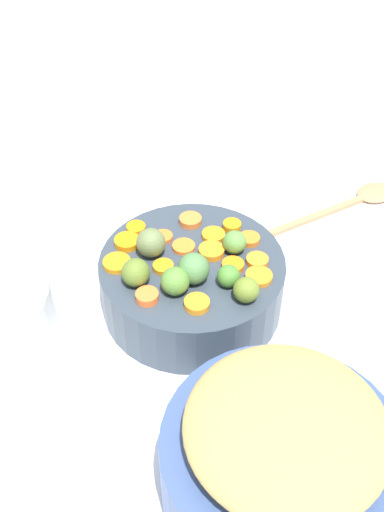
% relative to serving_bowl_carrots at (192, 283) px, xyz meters
% --- Properties ---
extents(tabletop, '(2.40, 2.40, 0.02)m').
position_rel_serving_bowl_carrots_xyz_m(tabletop, '(-0.04, 0.04, -0.05)').
color(tabletop, white).
rests_on(tabletop, ground).
extents(serving_bowl_carrots, '(0.26, 0.26, 0.09)m').
position_rel_serving_bowl_carrots_xyz_m(serving_bowl_carrots, '(0.00, 0.00, 0.00)').
color(serving_bowl_carrots, '#313B46').
rests_on(serving_bowl_carrots, tabletop).
extents(metal_pot, '(0.26, 0.26, 0.10)m').
position_rel_serving_bowl_carrots_xyz_m(metal_pot, '(0.08, -0.29, 0.01)').
color(metal_pot, '#344A7C').
rests_on(metal_pot, tabletop).
extents(stuffing_mound, '(0.21, 0.21, 0.05)m').
position_rel_serving_bowl_carrots_xyz_m(stuffing_mound, '(0.08, -0.29, 0.09)').
color(stuffing_mound, tan).
rests_on(stuffing_mound, metal_pot).
extents(carrot_slice_0, '(0.03, 0.03, 0.01)m').
position_rel_serving_bowl_carrots_xyz_m(carrot_slice_0, '(-0.04, 0.05, 0.05)').
color(carrot_slice_0, orange).
rests_on(carrot_slice_0, serving_bowl_carrots).
extents(carrot_slice_1, '(0.04, 0.04, 0.01)m').
position_rel_serving_bowl_carrots_xyz_m(carrot_slice_1, '(0.06, -0.01, 0.05)').
color(carrot_slice_1, orange).
rests_on(carrot_slice_1, serving_bowl_carrots).
extents(carrot_slice_2, '(0.04, 0.04, 0.01)m').
position_rel_serving_bowl_carrots_xyz_m(carrot_slice_2, '(-0.04, -0.01, 0.05)').
color(carrot_slice_2, orange).
rests_on(carrot_slice_2, serving_bowl_carrots).
extents(carrot_slice_3, '(0.04, 0.04, 0.01)m').
position_rel_serving_bowl_carrots_xyz_m(carrot_slice_3, '(-0.08, 0.07, 0.05)').
color(carrot_slice_3, orange).
rests_on(carrot_slice_3, serving_bowl_carrots).
extents(carrot_slice_4, '(0.03, 0.03, 0.01)m').
position_rel_serving_bowl_carrots_xyz_m(carrot_slice_4, '(0.00, -0.08, 0.05)').
color(carrot_slice_4, orange).
rests_on(carrot_slice_4, serving_bowl_carrots).
extents(carrot_slice_5, '(0.04, 0.04, 0.01)m').
position_rel_serving_bowl_carrots_xyz_m(carrot_slice_5, '(0.06, 0.07, 0.05)').
color(carrot_slice_5, orange).
rests_on(carrot_slice_5, serving_bowl_carrots).
extents(carrot_slice_6, '(0.04, 0.04, 0.01)m').
position_rel_serving_bowl_carrots_xyz_m(carrot_slice_6, '(-0.10, -0.00, 0.05)').
color(carrot_slice_6, orange).
rests_on(carrot_slice_6, serving_bowl_carrots).
extents(carrot_slice_7, '(0.05, 0.05, 0.01)m').
position_rel_serving_bowl_carrots_xyz_m(carrot_slice_7, '(0.09, -0.04, 0.05)').
color(carrot_slice_7, orange).
rests_on(carrot_slice_7, serving_bowl_carrots).
extents(carrot_slice_8, '(0.05, 0.05, 0.01)m').
position_rel_serving_bowl_carrots_xyz_m(carrot_slice_8, '(0.00, 0.08, 0.05)').
color(carrot_slice_8, orange).
rests_on(carrot_slice_8, serving_bowl_carrots).
extents(carrot_slice_9, '(0.04, 0.04, 0.01)m').
position_rel_serving_bowl_carrots_xyz_m(carrot_slice_9, '(-0.01, 0.03, 0.05)').
color(carrot_slice_9, orange).
rests_on(carrot_slice_9, serving_bowl_carrots).
extents(carrot_slice_10, '(0.05, 0.05, 0.01)m').
position_rel_serving_bowl_carrots_xyz_m(carrot_slice_10, '(0.03, 0.01, 0.05)').
color(carrot_slice_10, orange).
rests_on(carrot_slice_10, serving_bowl_carrots).
extents(carrot_slice_11, '(0.04, 0.04, 0.01)m').
position_rel_serving_bowl_carrots_xyz_m(carrot_slice_11, '(0.08, 0.04, 0.05)').
color(carrot_slice_11, orange).
rests_on(carrot_slice_11, serving_bowl_carrots).
extents(carrot_slice_12, '(0.05, 0.05, 0.01)m').
position_rel_serving_bowl_carrots_xyz_m(carrot_slice_12, '(-0.09, 0.04, 0.05)').
color(carrot_slice_12, orange).
rests_on(carrot_slice_12, serving_bowl_carrots).
extents(carrot_slice_13, '(0.04, 0.04, 0.01)m').
position_rel_serving_bowl_carrots_xyz_m(carrot_slice_13, '(0.03, 0.05, 0.05)').
color(carrot_slice_13, orange).
rests_on(carrot_slice_13, serving_bowl_carrots).
extents(carrot_slice_14, '(0.04, 0.04, 0.01)m').
position_rel_serving_bowl_carrots_xyz_m(carrot_slice_14, '(0.09, -0.01, 0.05)').
color(carrot_slice_14, orange).
rests_on(carrot_slice_14, serving_bowl_carrots).
extents(carrot_slice_15, '(0.04, 0.04, 0.01)m').
position_rel_serving_bowl_carrots_xyz_m(carrot_slice_15, '(-0.06, -0.07, 0.05)').
color(carrot_slice_15, orange).
rests_on(carrot_slice_15, serving_bowl_carrots).
extents(brussels_sprout_0, '(0.03, 0.03, 0.03)m').
position_rel_serving_bowl_carrots_xyz_m(brussels_sprout_0, '(0.07, -0.07, 0.06)').
color(brussels_sprout_0, olive).
rests_on(brussels_sprout_0, serving_bowl_carrots).
extents(brussels_sprout_1, '(0.03, 0.03, 0.03)m').
position_rel_serving_bowl_carrots_xyz_m(brussels_sprout_1, '(0.05, -0.05, 0.06)').
color(brussels_sprout_1, '#437B2D').
rests_on(brussels_sprout_1, serving_bowl_carrots).
extents(brussels_sprout_2, '(0.04, 0.04, 0.04)m').
position_rel_serving_bowl_carrots_xyz_m(brussels_sprout_2, '(-0.06, 0.02, 0.06)').
color(brussels_sprout_2, '#5D6E41').
rests_on(brussels_sprout_2, serving_bowl_carrots).
extents(brussels_sprout_3, '(0.04, 0.04, 0.04)m').
position_rel_serving_bowl_carrots_xyz_m(brussels_sprout_3, '(-0.08, -0.04, 0.06)').
color(brussels_sprout_3, '#566E27').
rests_on(brussels_sprout_3, serving_bowl_carrots).
extents(brussels_sprout_4, '(0.04, 0.04, 0.04)m').
position_rel_serving_bowl_carrots_xyz_m(brussels_sprout_4, '(0.00, -0.04, 0.06)').
color(brussels_sprout_4, '#4A7841').
rests_on(brussels_sprout_4, serving_bowl_carrots).
extents(brussels_sprout_5, '(0.03, 0.03, 0.03)m').
position_rel_serving_bowl_carrots_xyz_m(brussels_sprout_5, '(0.06, 0.02, 0.06)').
color(brussels_sprout_5, '#52863A').
rests_on(brussels_sprout_5, serving_bowl_carrots).
extents(brussels_sprout_6, '(0.04, 0.04, 0.04)m').
position_rel_serving_bowl_carrots_xyz_m(brussels_sprout_6, '(-0.02, -0.06, 0.06)').
color(brussels_sprout_6, '#507F31').
rests_on(brussels_sprout_6, serving_bowl_carrots).
extents(wooden_spoon, '(0.27, 0.16, 0.01)m').
position_rel_serving_bowl_carrots_xyz_m(wooden_spoon, '(0.30, 0.23, -0.04)').
color(wooden_spoon, '#AC7951').
rests_on(wooden_spoon, tabletop).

